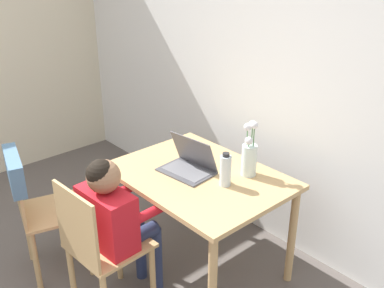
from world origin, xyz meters
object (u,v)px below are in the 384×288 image
Objects in this scene: flower_vase at (249,154)px; chair_spare at (31,195)px; chair_occupied at (100,248)px; water_bottle at (225,170)px; laptop at (189,163)px; person_seated at (114,213)px.

chair_spare is at bearing -129.55° from flower_vase.
chair_occupied is 1.04m from flower_vase.
laptop is at bearing -172.16° from water_bottle.
person_seated is at bearing -141.86° from chair_spare.
water_bottle is (0.28, 0.60, 0.17)m from person_seated.
chair_spare is at bearing -135.48° from water_bottle.
chair_spare is at bearing 8.78° from chair_occupied.
flower_vase reaches higher than chair_occupied.
chair_spare is at bearing 19.32° from person_seated.
flower_vase is at bearing -110.26° from chair_occupied.
person_seated reaches higher than water_bottle.
chair_spare is 1.22m from water_bottle.
chair_occupied is 0.99× the size of chair_spare.
chair_spare is 2.48× the size of flower_vase.
person_seated is at bearing -96.21° from laptop.
person_seated is 0.88m from flower_vase.
person_seated is at bearing -115.04° from water_bottle.
flower_vase reaches higher than chair_spare.
flower_vase is 1.70× the size of water_bottle.
person_seated is 4.75× the size of water_bottle.
laptop is (0.58, 0.80, 0.17)m from chair_spare.
chair_occupied is at bearing -95.59° from laptop.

